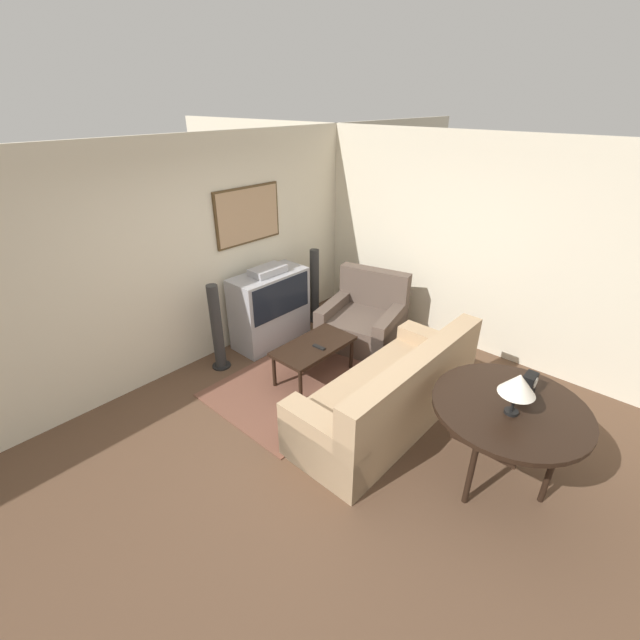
{
  "coord_description": "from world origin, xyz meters",
  "views": [
    {
      "loc": [
        -2.5,
        -2.22,
        3.03
      ],
      "look_at": [
        0.72,
        0.71,
        0.75
      ],
      "focal_mm": 24.0,
      "sensor_mm": 36.0,
      "label": 1
    }
  ],
  "objects": [
    {
      "name": "area_rug",
      "position": [
        0.66,
        0.76,
        0.01
      ],
      "size": [
        2.46,
        1.46,
        0.01
      ],
      "color": "brown",
      "rests_on": "ground_plane"
    },
    {
      "name": "ground_plane",
      "position": [
        0.0,
        0.0,
        0.0
      ],
      "size": [
        12.0,
        12.0,
        0.0
      ],
      "primitive_type": "plane",
      "color": "brown"
    },
    {
      "name": "tv",
      "position": [
        0.88,
        1.76,
        0.51
      ],
      "size": [
        1.05,
        0.5,
        1.09
      ],
      "color": "#9E9EA3",
      "rests_on": "ground_plane"
    },
    {
      "name": "armchair",
      "position": [
        1.75,
        0.84,
        0.29
      ],
      "size": [
        1.17,
        1.19,
        0.94
      ],
      "rotation": [
        0.0,
        0.0,
        -1.33
      ],
      "color": "brown",
      "rests_on": "ground_plane"
    },
    {
      "name": "mantel_clock",
      "position": [
        0.85,
        -1.55,
        0.89
      ],
      "size": [
        0.15,
        0.1,
        0.19
      ],
      "color": "black",
      "rests_on": "console_table"
    },
    {
      "name": "speaker_tower_left",
      "position": [
        0.01,
        1.75,
        0.53
      ],
      "size": [
        0.23,
        0.23,
        1.11
      ],
      "color": "black",
      "rests_on": "ground_plane"
    },
    {
      "name": "table_lamp",
      "position": [
        0.51,
        -1.55,
        1.07
      ],
      "size": [
        0.28,
        0.28,
        0.37
      ],
      "color": "black",
      "rests_on": "console_table"
    },
    {
      "name": "console_table",
      "position": [
        0.6,
        -1.52,
        0.73
      ],
      "size": [
        1.26,
        1.26,
        0.79
      ],
      "color": "black",
      "rests_on": "ground_plane"
    },
    {
      "name": "speaker_tower_right",
      "position": [
        1.75,
        1.75,
        0.53
      ],
      "size": [
        0.23,
        0.23,
        1.11
      ],
      "color": "black",
      "rests_on": "ground_plane"
    },
    {
      "name": "wall_back",
      "position": [
        0.01,
        2.13,
        1.35
      ],
      "size": [
        12.0,
        0.1,
        2.7
      ],
      "color": "beige",
      "rests_on": "ground_plane"
    },
    {
      "name": "coffee_table",
      "position": [
        0.63,
        0.72,
        0.41
      ],
      "size": [
        0.99,
        0.52,
        0.46
      ],
      "color": "black",
      "rests_on": "ground_plane"
    },
    {
      "name": "remote",
      "position": [
        0.61,
        0.63,
        0.47
      ],
      "size": [
        0.05,
        0.16,
        0.02
      ],
      "color": "black",
      "rests_on": "coffee_table"
    },
    {
      "name": "wall_right",
      "position": [
        2.63,
        0.0,
        1.35
      ],
      "size": [
        0.06,
        12.0,
        2.7
      ],
      "color": "beige",
      "rests_on": "ground_plane"
    },
    {
      "name": "couch",
      "position": [
        0.57,
        -0.4,
        0.32
      ],
      "size": [
        2.19,
        0.89,
        0.93
      ],
      "rotation": [
        0.0,
        0.0,
        3.14
      ],
      "color": "tan",
      "rests_on": "ground_plane"
    }
  ]
}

